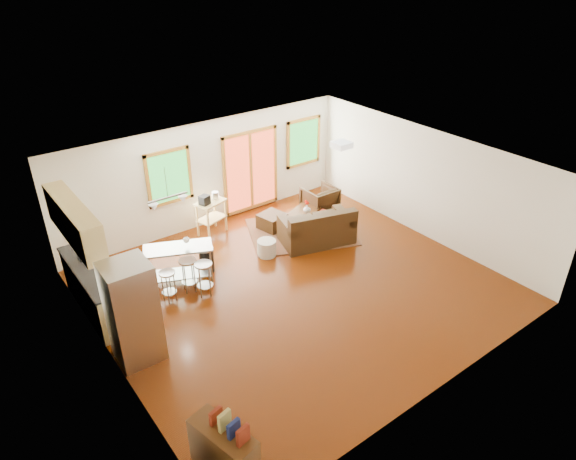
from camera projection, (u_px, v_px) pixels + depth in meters
floor at (297, 287)px, 10.48m from camera, size 7.50×7.00×0.02m
ceiling at (298, 168)px, 9.20m from camera, size 7.50×7.00×0.02m
back_wall at (208, 174)px, 12.29m from camera, size 7.50×0.02×2.60m
left_wall at (104, 304)px, 7.87m from camera, size 0.02×7.00×2.60m
right_wall at (426, 183)px, 11.82m from camera, size 0.02×7.00×2.60m
front_wall at (447, 327)px, 7.40m from camera, size 7.50×0.02×2.60m
window_left at (169, 177)px, 11.63m from camera, size 1.10×0.05×1.30m
french_doors at (251, 171)px, 12.98m from camera, size 1.60×0.05×2.10m
window_right at (304, 142)px, 13.68m from camera, size 1.10×0.05×1.30m
rug at (301, 232)px, 12.45m from camera, size 2.99×2.70×0.02m
loveseat at (317, 229)px, 11.87m from camera, size 1.83×1.34×0.87m
coffee_table at (303, 214)px, 12.63m from camera, size 1.05×0.86×0.37m
armchair at (320, 199)px, 13.18m from camera, size 0.79×0.74×0.79m
ottoman at (272, 221)px, 12.54m from camera, size 0.68×0.68×0.38m
pouf at (267, 248)px, 11.46m from camera, size 0.45×0.45×0.37m
vase at (307, 208)px, 12.45m from camera, size 0.18×0.19×0.31m
book at (323, 209)px, 12.37m from camera, size 0.19×0.09×0.27m
cabinets at (90, 269)px, 9.38m from camera, size 0.64×2.24×2.30m
refrigerator at (133, 312)px, 8.31m from camera, size 0.77×0.73×1.83m
island at (179, 259)px, 10.32m from camera, size 1.46×1.05×0.86m
cup at (186, 240)px, 10.14m from camera, size 0.13×0.10×0.12m
bar_stool_a at (168, 279)px, 9.85m from camera, size 0.36×0.36×0.66m
bar_stool_b at (188, 268)px, 10.11m from camera, size 0.41×0.41×0.72m
bar_stool_c at (204, 272)px, 9.99m from camera, size 0.46×0.46×0.74m
trash_can at (207, 259)px, 10.85m from camera, size 0.35×0.35×0.57m
kitchen_cart at (210, 206)px, 12.06m from camera, size 0.80×0.63×1.07m
bookshelf at (224, 453)px, 6.56m from camera, size 0.57×1.01×1.12m
ceiling_flush at (342, 145)px, 10.50m from camera, size 0.35×0.35×0.12m
pendant_light at (169, 202)px, 9.60m from camera, size 0.80×0.18×0.79m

